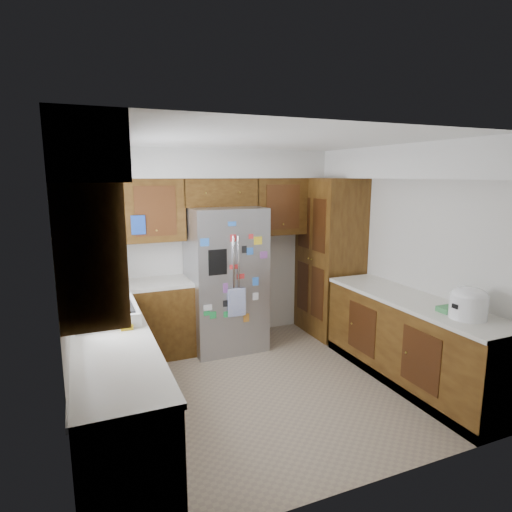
# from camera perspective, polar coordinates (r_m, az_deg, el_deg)

# --- Properties ---
(floor) EXTENTS (3.60, 3.60, 0.00)m
(floor) POSITION_cam_1_polar(r_m,az_deg,el_deg) (4.69, 1.04, -17.08)
(floor) COLOR gray
(floor) RESTS_ON ground
(room_shell) EXTENTS (3.64, 3.24, 2.52)m
(room_shell) POSITION_cam_1_polar(r_m,az_deg,el_deg) (4.46, -2.03, 6.03)
(room_shell) COLOR silver
(room_shell) RESTS_ON ground
(left_counter_run) EXTENTS (1.36, 3.20, 0.92)m
(left_counter_run) POSITION_cam_1_polar(r_m,az_deg,el_deg) (4.21, -16.85, -14.42)
(left_counter_run) COLOR #3A210B
(left_counter_run) RESTS_ON ground
(right_counter_run) EXTENTS (0.63, 2.25, 0.92)m
(right_counter_run) POSITION_cam_1_polar(r_m,az_deg,el_deg) (4.92, 19.94, -10.97)
(right_counter_run) COLOR #3A210B
(right_counter_run) RESTS_ON ground
(pantry) EXTENTS (0.60, 0.90, 2.15)m
(pantry) POSITION_cam_1_polar(r_m,az_deg,el_deg) (5.98, 9.80, -0.15)
(pantry) COLOR #3A210B
(pantry) RESTS_ON ground
(fridge) EXTENTS (0.90, 0.79, 1.80)m
(fridge) POSITION_cam_1_polar(r_m,az_deg,el_deg) (5.42, -4.09, -3.03)
(fridge) COLOR #ABABB0
(fridge) RESTS_ON ground
(bridge_cabinet) EXTENTS (0.96, 0.34, 0.35)m
(bridge_cabinet) POSITION_cam_1_polar(r_m,az_deg,el_deg) (5.49, -5.01, 8.47)
(bridge_cabinet) COLOR #3A210B
(bridge_cabinet) RESTS_ON fridge
(fridge_top_items) EXTENTS (0.61, 0.30, 0.27)m
(fridge_top_items) POSITION_cam_1_polar(r_m,az_deg,el_deg) (5.49, -5.32, 11.59)
(fridge_top_items) COLOR #164299
(fridge_top_items) RESTS_ON bridge_cabinet
(sink_assembly) EXTENTS (0.52, 0.73, 0.37)m
(sink_assembly) POSITION_cam_1_polar(r_m,az_deg,el_deg) (4.07, -19.33, -7.03)
(sink_assembly) COLOR white
(sink_assembly) RESTS_ON left_counter_run
(left_counter_clutter) EXTENTS (0.35, 0.81, 0.38)m
(left_counter_clutter) POSITION_cam_1_polar(r_m,az_deg,el_deg) (4.76, -19.60, -3.72)
(left_counter_clutter) COLOR black
(left_counter_clutter) RESTS_ON left_counter_run
(rice_cooker) EXTENTS (0.33, 0.32, 0.29)m
(rice_cooker) POSITION_cam_1_polar(r_m,az_deg,el_deg) (4.29, 26.50, -5.52)
(rice_cooker) COLOR white
(rice_cooker) RESTS_ON right_counter_run
(paper_towel) EXTENTS (0.12, 0.12, 0.27)m
(paper_towel) POSITION_cam_1_polar(r_m,az_deg,el_deg) (4.32, 25.86, -5.51)
(paper_towel) COLOR white
(paper_towel) RESTS_ON right_counter_run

